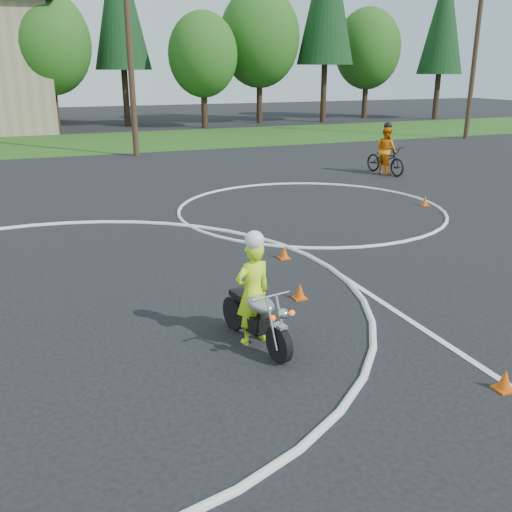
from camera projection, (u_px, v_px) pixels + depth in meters
name	position (u px, v px, depth m)	size (l,w,h in m)	color
ground	(38.00, 393.00, 7.59)	(120.00, 120.00, 0.00)	black
grass_strip	(27.00, 146.00, 31.47)	(120.00, 10.00, 0.02)	#1E4714
course_markings	(141.00, 270.00, 12.18)	(19.05, 19.05, 0.12)	silver
primary_motorcycle	(257.00, 317.00, 8.77)	(0.65, 1.86, 0.99)	black
rider_primary_grp	(253.00, 290.00, 8.75)	(0.67, 0.51, 1.83)	#C8F91A
rider_second_grp	(386.00, 156.00, 23.00)	(1.06, 2.25, 2.08)	black
traffic_cones	(225.00, 313.00, 9.74)	(17.83, 12.31, 0.30)	#D54D0B
treeline	(233.00, 31.00, 41.20)	(38.20, 8.10, 14.52)	#382619
utility_poles	(129.00, 43.00, 26.25)	(41.60, 1.12, 10.00)	#473321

